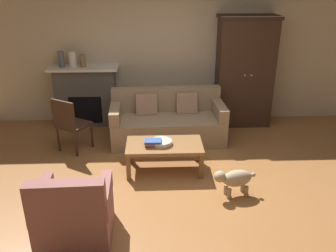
% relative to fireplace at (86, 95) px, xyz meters
% --- Properties ---
extents(ground_plane, '(9.60, 9.60, 0.00)m').
position_rel_fireplace_xyz_m(ground_plane, '(1.55, -2.30, -0.57)').
color(ground_plane, '#9E6638').
extents(back_wall, '(7.20, 0.10, 2.80)m').
position_rel_fireplace_xyz_m(back_wall, '(1.55, 0.25, 0.83)').
color(back_wall, beige).
rests_on(back_wall, ground).
extents(fireplace, '(1.26, 0.48, 1.12)m').
position_rel_fireplace_xyz_m(fireplace, '(0.00, 0.00, 0.00)').
color(fireplace, '#4C4947').
rests_on(fireplace, ground).
extents(armoire, '(1.06, 0.57, 2.02)m').
position_rel_fireplace_xyz_m(armoire, '(2.95, -0.08, 0.44)').
color(armoire, '#382319').
rests_on(armoire, ground).
extents(couch, '(1.95, 0.94, 0.86)m').
position_rel_fireplace_xyz_m(couch, '(1.50, -0.78, -0.25)').
color(couch, '#937A5B').
rests_on(couch, ground).
extents(coffee_table, '(1.10, 0.60, 0.42)m').
position_rel_fireplace_xyz_m(coffee_table, '(1.41, -1.83, -0.20)').
color(coffee_table, olive).
rests_on(coffee_table, ground).
extents(fruit_bowl, '(0.31, 0.31, 0.06)m').
position_rel_fireplace_xyz_m(fruit_bowl, '(1.37, -1.84, -0.12)').
color(fruit_bowl, beige).
rests_on(fruit_bowl, coffee_table).
extents(book_stack, '(0.26, 0.19, 0.09)m').
position_rel_fireplace_xyz_m(book_stack, '(1.26, -1.88, -0.10)').
color(book_stack, '#B73833').
rests_on(book_stack, coffee_table).
extents(mantel_vase_slate, '(0.11, 0.11, 0.29)m').
position_rel_fireplace_xyz_m(mantel_vase_slate, '(-0.38, -0.02, 0.70)').
color(mantel_vase_slate, '#565B66').
rests_on(mantel_vase_slate, fireplace).
extents(mantel_vase_cream, '(0.14, 0.14, 0.28)m').
position_rel_fireplace_xyz_m(mantel_vase_cream, '(-0.18, -0.02, 0.69)').
color(mantel_vase_cream, beige).
rests_on(mantel_vase_cream, fireplace).
extents(mantel_vase_bronze, '(0.11, 0.11, 0.23)m').
position_rel_fireplace_xyz_m(mantel_vase_bronze, '(0.00, -0.02, 0.67)').
color(mantel_vase_bronze, olive).
rests_on(mantel_vase_bronze, fireplace).
extents(armchair_near_left, '(0.80, 0.79, 0.88)m').
position_rel_fireplace_xyz_m(armchair_near_left, '(0.41, -3.29, -0.25)').
color(armchair_near_left, '#935B56').
rests_on(armchair_near_left, ground).
extents(side_chair_wooden, '(0.61, 0.61, 0.90)m').
position_rel_fireplace_xyz_m(side_chair_wooden, '(-0.07, -1.16, -0.06)').
color(side_chair_wooden, '#382319').
rests_on(side_chair_wooden, ground).
extents(dog, '(0.57, 0.28, 0.39)m').
position_rel_fireplace_xyz_m(dog, '(2.30, -2.53, -0.32)').
color(dog, tan).
rests_on(dog, ground).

